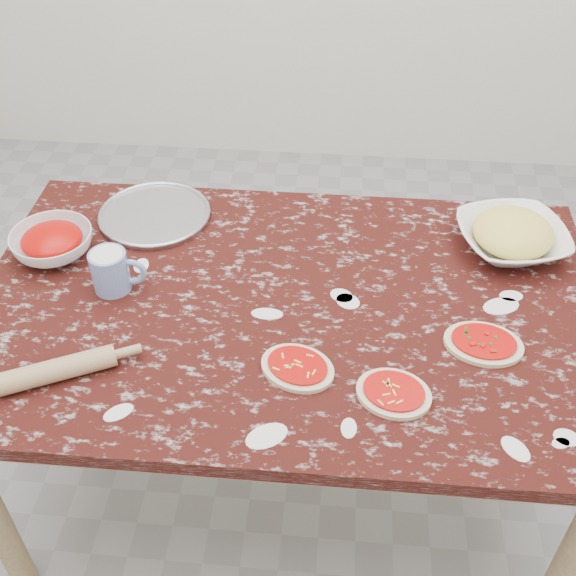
{
  "coord_description": "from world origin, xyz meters",
  "views": [
    {
      "loc": [
        0.12,
        -1.31,
        1.96
      ],
      "look_at": [
        0.0,
        0.0,
        0.8
      ],
      "focal_mm": 43.83,
      "sensor_mm": 36.0,
      "label": 1
    }
  ],
  "objects_px": {
    "rolling_pin": "(57,370)",
    "pizza_tray": "(155,215)",
    "worktable": "(288,326)",
    "sauce_bowl": "(53,243)",
    "flour_mug": "(112,271)",
    "cheese_bowl": "(511,239)"
  },
  "relations": [
    {
      "from": "rolling_pin",
      "to": "pizza_tray",
      "type": "bearing_deg",
      "value": 83.46
    },
    {
      "from": "flour_mug",
      "to": "cheese_bowl",
      "type": "bearing_deg",
      "value": 13.87
    },
    {
      "from": "pizza_tray",
      "to": "sauce_bowl",
      "type": "distance_m",
      "value": 0.3
    },
    {
      "from": "flour_mug",
      "to": "sauce_bowl",
      "type": "bearing_deg",
      "value": 148.5
    },
    {
      "from": "worktable",
      "to": "pizza_tray",
      "type": "xyz_separation_m",
      "value": [
        -0.42,
        0.33,
        0.09
      ]
    },
    {
      "from": "worktable",
      "to": "rolling_pin",
      "type": "distance_m",
      "value": 0.59
    },
    {
      "from": "worktable",
      "to": "cheese_bowl",
      "type": "distance_m",
      "value": 0.66
    },
    {
      "from": "pizza_tray",
      "to": "sauce_bowl",
      "type": "relative_size",
      "value": 1.44
    },
    {
      "from": "sauce_bowl",
      "to": "pizza_tray",
      "type": "bearing_deg",
      "value": 39.37
    },
    {
      "from": "sauce_bowl",
      "to": "cheese_bowl",
      "type": "distance_m",
      "value": 1.26
    },
    {
      "from": "worktable",
      "to": "rolling_pin",
      "type": "height_order",
      "value": "rolling_pin"
    },
    {
      "from": "sauce_bowl",
      "to": "flour_mug",
      "type": "distance_m",
      "value": 0.24
    },
    {
      "from": "worktable",
      "to": "sauce_bowl",
      "type": "bearing_deg",
      "value": 167.8
    },
    {
      "from": "sauce_bowl",
      "to": "cheese_bowl",
      "type": "height_order",
      "value": "cheese_bowl"
    },
    {
      "from": "sauce_bowl",
      "to": "rolling_pin",
      "type": "distance_m",
      "value": 0.47
    },
    {
      "from": "worktable",
      "to": "sauce_bowl",
      "type": "height_order",
      "value": "sauce_bowl"
    },
    {
      "from": "worktable",
      "to": "flour_mug",
      "type": "bearing_deg",
      "value": 177.81
    },
    {
      "from": "cheese_bowl",
      "to": "rolling_pin",
      "type": "height_order",
      "value": "cheese_bowl"
    },
    {
      "from": "pizza_tray",
      "to": "cheese_bowl",
      "type": "distance_m",
      "value": 1.02
    },
    {
      "from": "sauce_bowl",
      "to": "flour_mug",
      "type": "height_order",
      "value": "flour_mug"
    },
    {
      "from": "sauce_bowl",
      "to": "flour_mug",
      "type": "bearing_deg",
      "value": -31.5
    },
    {
      "from": "cheese_bowl",
      "to": "flour_mug",
      "type": "xyz_separation_m",
      "value": [
        -1.05,
        -0.26,
        0.02
      ]
    }
  ]
}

